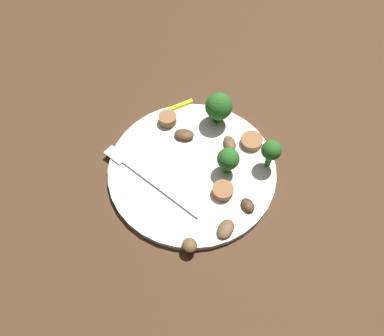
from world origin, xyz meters
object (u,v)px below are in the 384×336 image
object	(u,v)px
fork	(144,176)
mushroom_0	(248,205)
sausage_slice_2	(252,141)
mushroom_2	(184,135)
broccoli_floret_0	(271,151)
plate	(192,170)
mushroom_5	(230,143)
sausage_slice_1	(221,193)
mushroom_1	(226,229)
mushroom_4	(190,245)
sausage_slice_0	(168,119)
broccoli_floret_1	(228,159)
pepper_strip_0	(181,105)
broccoli_floret_2	(219,107)

from	to	relation	value
fork	mushroom_0	bearing A→B (deg)	-158.73
sausage_slice_2	mushroom_0	world-z (taller)	same
mushroom_2	broccoli_floret_0	bearing A→B (deg)	-158.80
plate	broccoli_floret_0	xyz separation A→B (m)	(-0.08, -0.08, 0.04)
mushroom_5	mushroom_0	bearing A→B (deg)	144.46
sausage_slice_1	mushroom_1	world-z (taller)	sausage_slice_1
mushroom_0	mushroom_4	bearing A→B (deg)	80.03
sausage_slice_2	mushroom_1	xyz separation A→B (m)	(-0.07, 0.14, -0.00)
broccoli_floret_0	sausage_slice_1	bearing A→B (deg)	79.44
sausage_slice_0	mushroom_0	bearing A→B (deg)	171.49
sausage_slice_2	mushroom_1	size ratio (longest dim) A/B	1.11
plate	broccoli_floret_1	bearing A→B (deg)	-140.40
mushroom_1	mushroom_5	size ratio (longest dim) A/B	1.08
mushroom_2	broccoli_floret_1	bearing A→B (deg)	179.57
mushroom_0	pepper_strip_0	bearing A→B (deg)	-18.61
mushroom_5	mushroom_4	bearing A→B (deg)	113.50
pepper_strip_0	sausage_slice_0	bearing A→B (deg)	102.49
broccoli_floret_1	mushroom_1	distance (m)	0.10
fork	pepper_strip_0	bearing A→B (deg)	-71.52
broccoli_floret_0	sausage_slice_0	world-z (taller)	broccoli_floret_0
pepper_strip_0	broccoli_floret_0	bearing A→B (deg)	-177.29
fork	mushroom_2	world-z (taller)	mushroom_2
mushroom_4	pepper_strip_0	bearing A→B (deg)	-42.61
broccoli_floret_1	mushroom_0	bearing A→B (deg)	157.51
mushroom_1	mushroom_5	xyz separation A→B (m)	(0.09, -0.11, 0.00)
sausage_slice_2	pepper_strip_0	distance (m)	0.13
broccoli_floret_0	broccoli_floret_2	distance (m)	0.11
mushroom_5	pepper_strip_0	bearing A→B (deg)	-1.97
plate	broccoli_floret_0	bearing A→B (deg)	-132.98
sausage_slice_1	mushroom_1	size ratio (longest dim) A/B	1.00
fork	mushroom_4	world-z (taller)	mushroom_4
mushroom_0	mushroom_2	world-z (taller)	same
mushroom_1	mushroom_4	distance (m)	0.05
sausage_slice_1	mushroom_1	xyz separation A→B (m)	(-0.04, 0.04, -0.00)
broccoli_floret_2	fork	bearing A→B (deg)	86.87
broccoli_floret_0	broccoli_floret_1	xyz separation A→B (m)	(0.04, 0.05, -0.01)
fork	mushroom_1	world-z (taller)	mushroom_1
pepper_strip_0	sausage_slice_2	bearing A→B (deg)	-170.57
sausage_slice_1	mushroom_4	world-z (taller)	same
mushroom_5	pepper_strip_0	world-z (taller)	mushroom_5
plate	sausage_slice_0	world-z (taller)	sausage_slice_0
fork	broccoli_floret_0	size ratio (longest dim) A/B	3.44
plate	pepper_strip_0	bearing A→B (deg)	-37.49
sausage_slice_2	mushroom_0	xyz separation A→B (m)	(-0.07, 0.09, -0.00)
broccoli_floret_0	plate	bearing A→B (deg)	47.02
fork	sausage_slice_0	distance (m)	0.11
broccoli_floret_1	mushroom_1	xyz separation A→B (m)	(-0.06, 0.07, -0.03)
sausage_slice_1	broccoli_floret_1	bearing A→B (deg)	-61.13
mushroom_2	mushroom_4	distance (m)	0.18
mushroom_0	mushroom_2	distance (m)	0.15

